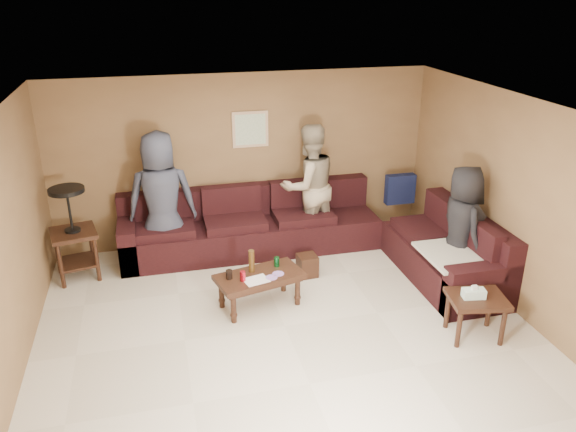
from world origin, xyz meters
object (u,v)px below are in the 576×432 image
object	(u,v)px
coffee_table	(259,279)
person_left	(162,200)
person_middle	(309,186)
waste_bin	(307,265)
side_table_right	(476,303)
sectional_sofa	(316,239)
end_table_left	(73,232)
person_right	(461,228)

from	to	relation	value
coffee_table	person_left	bearing A→B (deg)	125.38
coffee_table	person_middle	bearing A→B (deg)	55.83
coffee_table	waste_bin	xyz separation A→B (m)	(0.77, 0.60, -0.22)
waste_bin	coffee_table	bearing A→B (deg)	-142.32
person_left	person_middle	size ratio (longest dim) A/B	1.03
coffee_table	side_table_right	distance (m)	2.48
sectional_sofa	person_left	bearing A→B (deg)	167.73
coffee_table	side_table_right	world-z (taller)	coffee_table
side_table_right	coffee_table	bearing A→B (deg)	151.17
coffee_table	end_table_left	distance (m)	2.56
side_table_right	waste_bin	distance (m)	2.29
end_table_left	person_left	bearing A→B (deg)	7.75
sectional_sofa	end_table_left	bearing A→B (deg)	174.89
sectional_sofa	waste_bin	size ratio (longest dim) A/B	15.75
person_left	person_right	xyz separation A→B (m)	(3.61, -1.55, -0.13)
sectional_sofa	end_table_left	world-z (taller)	end_table_left
end_table_left	person_left	world-z (taller)	person_left
side_table_right	waste_bin	size ratio (longest dim) A/B	2.30
coffee_table	sectional_sofa	bearing A→B (deg)	45.06
person_middle	end_table_left	bearing A→B (deg)	-8.79
sectional_sofa	coffee_table	distance (m)	1.43
person_left	person_middle	xyz separation A→B (m)	(2.09, 0.11, -0.02)
coffee_table	person_middle	world-z (taller)	person_middle
end_table_left	person_middle	bearing A→B (deg)	4.67
person_left	person_right	world-z (taller)	person_left
person_left	end_table_left	bearing A→B (deg)	9.18
sectional_sofa	side_table_right	distance (m)	2.49
coffee_table	person_right	xyz separation A→B (m)	(2.57, -0.09, 0.44)
side_table_right	person_middle	bearing A→B (deg)	111.96
sectional_sofa	person_left	world-z (taller)	person_left
coffee_table	person_middle	distance (m)	1.96
sectional_sofa	side_table_right	bearing A→B (deg)	-62.18
end_table_left	person_right	xyz separation A→B (m)	(4.76, -1.39, 0.14)
side_table_right	person_left	distance (m)	4.19
side_table_right	person_left	size ratio (longest dim) A/B	0.36
person_middle	side_table_right	bearing A→B (deg)	98.51
end_table_left	person_right	bearing A→B (deg)	-16.25
person_left	sectional_sofa	bearing A→B (deg)	169.16
person_left	person_right	distance (m)	3.93
waste_bin	person_left	distance (m)	2.15
person_left	person_right	size ratio (longest dim) A/B	1.17
coffee_table	side_table_right	xyz separation A→B (m)	(2.17, -1.19, 0.06)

